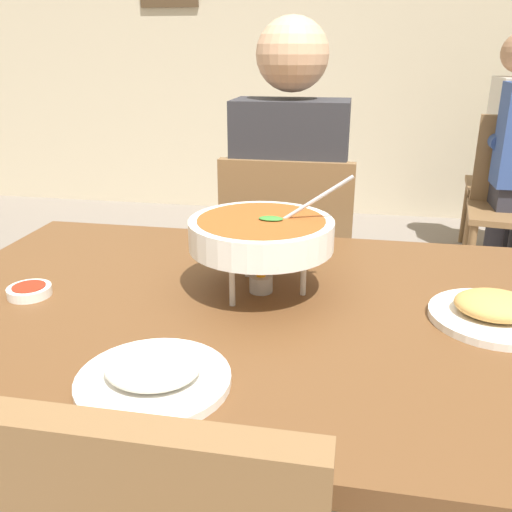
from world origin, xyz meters
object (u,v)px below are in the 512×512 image
object	(u,v)px
dining_table_main	(243,346)
curry_bowl	(261,234)
chair_diner_main	(288,268)
appetizer_plate	(494,311)
rice_plate	(153,373)
diner_main	(291,199)
sauce_dish	(29,291)

from	to	relation	value
dining_table_main	curry_bowl	bearing A→B (deg)	70.04
dining_table_main	curry_bowl	xyz separation A→B (m)	(0.03, 0.07, 0.22)
chair_diner_main	appetizer_plate	xyz separation A→B (m)	(0.49, -0.73, 0.24)
chair_diner_main	curry_bowl	size ratio (longest dim) A/B	2.71
rice_plate	appetizer_plate	distance (m)	0.65
chair_diner_main	appetizer_plate	world-z (taller)	chair_diner_main
diner_main	appetizer_plate	xyz separation A→B (m)	(0.49, -0.77, 0.00)
appetizer_plate	sauce_dish	bearing A→B (deg)	-176.51
chair_diner_main	rice_plate	xyz separation A→B (m)	(-0.08, -1.06, 0.24)
chair_diner_main	rice_plate	size ratio (longest dim) A/B	3.75
dining_table_main	diner_main	xyz separation A→B (m)	(0.00, 0.78, 0.12)
rice_plate	dining_table_main	bearing A→B (deg)	75.98
dining_table_main	appetizer_plate	size ratio (longest dim) A/B	5.71
diner_main	curry_bowl	size ratio (longest dim) A/B	3.94
diner_main	curry_bowl	world-z (taller)	diner_main
chair_diner_main	sauce_dish	xyz separation A→B (m)	(-0.45, -0.79, 0.23)
curry_bowl	rice_plate	world-z (taller)	curry_bowl
chair_diner_main	sauce_dish	size ratio (longest dim) A/B	10.00
dining_table_main	rice_plate	distance (m)	0.34
curry_bowl	appetizer_plate	bearing A→B (deg)	-6.68
appetizer_plate	dining_table_main	bearing A→B (deg)	-177.98
diner_main	curry_bowl	bearing A→B (deg)	-87.93
sauce_dish	rice_plate	bearing A→B (deg)	-35.37
curry_bowl	rice_plate	size ratio (longest dim) A/B	1.39
dining_table_main	chair_diner_main	world-z (taller)	chair_diner_main
dining_table_main	rice_plate	world-z (taller)	rice_plate
curry_bowl	sauce_dish	size ratio (longest dim) A/B	3.69
dining_table_main	curry_bowl	distance (m)	0.24
dining_table_main	rice_plate	bearing A→B (deg)	-104.02
rice_plate	appetizer_plate	xyz separation A→B (m)	(0.56, 0.32, 0.00)
dining_table_main	chair_diner_main	bearing A→B (deg)	90.00
diner_main	dining_table_main	bearing A→B (deg)	-90.00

